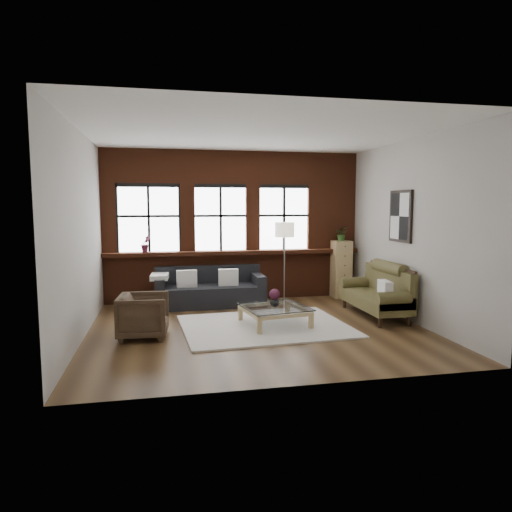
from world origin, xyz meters
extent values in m
plane|color=#432C18|center=(0.00, 0.00, 0.00)|extent=(5.50, 5.50, 0.00)
plane|color=white|center=(0.00, 0.00, 3.20)|extent=(5.50, 5.50, 0.00)
plane|color=#B1ADA5|center=(0.00, 2.50, 1.60)|extent=(5.50, 0.00, 5.50)
plane|color=#B1ADA5|center=(0.00, -2.50, 1.60)|extent=(5.50, 0.00, 5.50)
plane|color=#B1ADA5|center=(-2.75, 0.00, 1.60)|extent=(0.00, 5.00, 5.00)
plane|color=#B1ADA5|center=(2.75, 0.00, 1.60)|extent=(0.00, 5.00, 5.00)
cube|color=#5A2715|center=(0.00, 2.35, 1.04)|extent=(5.50, 0.30, 0.08)
cube|color=beige|center=(0.14, 0.06, 0.01)|extent=(2.87, 2.32, 0.03)
cube|color=white|center=(-1.07, 1.80, 0.59)|extent=(0.41, 0.17, 0.34)
cube|color=white|center=(-0.23, 1.80, 0.59)|extent=(0.41, 0.16, 0.34)
cube|color=white|center=(2.22, -0.16, 0.59)|extent=(0.18, 0.39, 0.34)
imported|color=#38291C|center=(-1.84, -0.17, 0.34)|extent=(0.81, 0.79, 0.69)
imported|color=#B2B2B2|center=(0.32, 0.09, 0.42)|extent=(0.21, 0.21, 0.17)
sphere|color=#521C33|center=(0.32, 0.09, 0.54)|extent=(0.19, 0.19, 0.19)
cube|color=tan|center=(2.37, 2.20, 0.63)|extent=(0.39, 0.39, 1.26)
imported|color=#2D5923|center=(2.37, 2.20, 1.42)|extent=(0.35, 0.33, 0.31)
imported|color=#521C33|center=(-1.87, 2.32, 1.26)|extent=(0.24, 0.22, 0.35)
camera|label=1|loc=(-1.51, -7.30, 2.05)|focal=32.00mm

